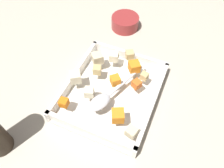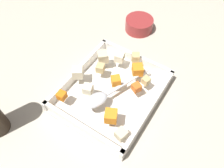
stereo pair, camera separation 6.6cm
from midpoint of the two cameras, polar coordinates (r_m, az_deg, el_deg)
The scene contains 17 objects.
ground_plane at distance 0.71m, azimuth 2.00°, elevation -2.97°, with size 4.00×4.00×0.00m, color #BCB29E.
baking_dish at distance 0.70m, azimuth 2.71°, elevation -2.36°, with size 0.32×0.27×0.05m.
carrot_chunk_near_right at distance 0.67m, azimuth 3.84°, elevation 0.67°, with size 0.03×0.03×0.03m, color orange.
carrot_chunk_mid_right at distance 0.66m, azimuth 9.18°, elevation -1.06°, with size 0.02×0.02×0.02m, color orange.
carrot_chunk_far_right at distance 0.60m, azimuth 2.91°, elevation -8.49°, with size 0.03×0.03×0.03m, color orange.
carrot_chunk_corner_ne at distance 0.70m, azimuth 9.32°, elevation 3.45°, with size 0.03×0.03×0.03m, color orange.
carrot_chunk_heap_side at distance 0.64m, azimuth -10.01°, elevation -3.15°, with size 0.02×0.02×0.02m, color orange.
potato_chunk_front_center at distance 0.70m, azimuth -0.33°, elevation 3.97°, with size 0.02×0.02×0.02m, color tan.
potato_chunk_center at distance 0.72m, azimuth 0.27°, elevation 6.91°, with size 0.03×0.03×0.03m, color beige.
potato_chunk_back_center at distance 0.73m, azimuth 4.58°, elevation 6.75°, with size 0.03×0.03×0.03m, color beige.
potato_chunk_mid_left at distance 0.65m, azimuth -3.36°, elevation -1.47°, with size 0.03×0.03×0.03m, color beige.
potato_chunk_corner_nw at distance 0.68m, azimuth 11.51°, elevation 0.69°, with size 0.02×0.02×0.02m, color tan.
potato_chunk_rim_edge at distance 0.73m, azimuth 8.69°, elevation 6.66°, with size 0.03×0.03×0.03m, color tan.
potato_chunk_near_spoon at distance 0.68m, azimuth -6.13°, elevation 2.82°, with size 0.03×0.03×0.03m, color beige.
potato_chunk_heap_top at distance 0.58m, azimuth 5.72°, elevation -12.98°, with size 0.03×0.03×0.03m, color beige.
serving_spoon at distance 0.63m, azimuth -0.29°, elevation -3.72°, with size 0.23×0.11×0.02m.
small_prep_bowl at distance 0.92m, azimuth 9.12°, elevation 14.80°, with size 0.11×0.11×0.05m, color maroon.
Camera 2 is at (0.32, 0.22, 0.59)m, focal length 35.45 mm.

